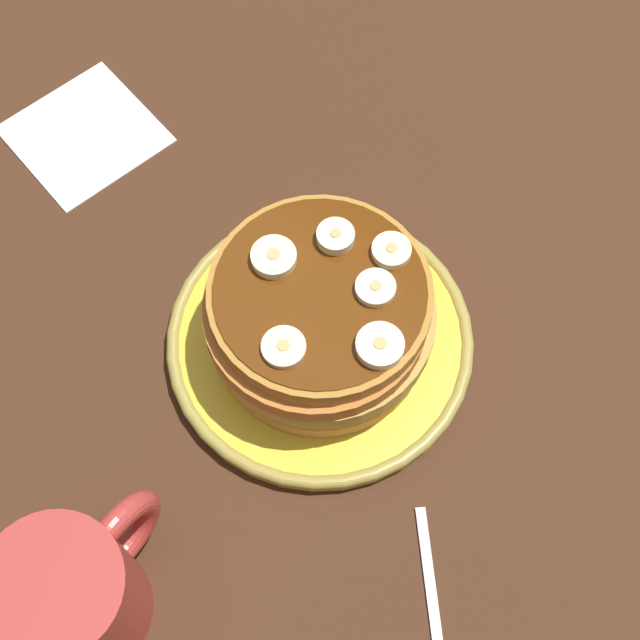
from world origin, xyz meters
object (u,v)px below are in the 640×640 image
(banana_slice_0, at_px, (375,288))
(fork, at_px, (435,618))
(banana_slice_2, at_px, (335,237))
(banana_slice_4, at_px, (284,347))
(banana_slice_5, at_px, (391,251))
(coffee_mug, at_px, (74,592))
(banana_slice_3, at_px, (380,346))
(napkin, at_px, (85,134))
(plate, at_px, (320,341))
(pancake_stack, at_px, (316,316))
(banana_slice_1, at_px, (276,255))

(banana_slice_0, bearing_deg, fork, -132.57)
(banana_slice_2, xyz_separation_m, banana_slice_4, (-0.08, -0.02, -0.00))
(banana_slice_5, bearing_deg, coffee_mug, 173.65)
(banana_slice_0, xyz_separation_m, banana_slice_3, (-0.03, -0.03, 0.00))
(banana_slice_4, xyz_separation_m, banana_slice_5, (0.10, -0.02, 0.00))
(napkin, bearing_deg, coffee_mug, -136.70)
(banana_slice_5, bearing_deg, plate, 156.72)
(plate, relative_size, banana_slice_3, 7.19)
(pancake_stack, relative_size, napkin, 1.49)
(banana_slice_1, bearing_deg, banana_slice_3, -98.34)
(banana_slice_3, relative_size, coffee_mug, 0.26)
(banana_slice_1, xyz_separation_m, fork, (-0.12, -0.21, -0.09))
(banana_slice_0, relative_size, fork, 0.26)
(banana_slice_1, bearing_deg, banana_slice_4, -138.49)
(banana_slice_3, relative_size, fork, 0.30)
(banana_slice_3, relative_size, banana_slice_4, 1.08)
(pancake_stack, xyz_separation_m, banana_slice_3, (-0.01, -0.06, 0.04))
(banana_slice_1, bearing_deg, plate, -93.86)
(banana_slice_2, bearing_deg, banana_slice_5, -69.15)
(banana_slice_2, bearing_deg, coffee_mug, -179.20)
(plate, distance_m, coffee_mug, 0.24)
(banana_slice_5, bearing_deg, banana_slice_0, -165.80)
(banana_slice_0, bearing_deg, napkin, 86.65)
(pancake_stack, xyz_separation_m, fork, (-0.11, -0.18, -0.05))
(banana_slice_3, height_order, fork, banana_slice_3)
(banana_slice_3, xyz_separation_m, coffee_mug, (-0.23, 0.07, -0.04))
(banana_slice_0, relative_size, banana_slice_2, 1.05)
(banana_slice_0, distance_m, banana_slice_3, 0.04)
(coffee_mug, bearing_deg, banana_slice_0, -8.65)
(pancake_stack, distance_m, fork, 0.22)
(banana_slice_0, xyz_separation_m, fork, (-0.13, -0.15, -0.09))
(pancake_stack, xyz_separation_m, napkin, (0.04, 0.27, -0.05))
(banana_slice_3, xyz_separation_m, banana_slice_5, (0.06, 0.03, -0.00))
(banana_slice_1, relative_size, banana_slice_5, 1.15)
(pancake_stack, height_order, banana_slice_1, banana_slice_1)
(banana_slice_4, relative_size, coffee_mug, 0.24)
(banana_slice_0, xyz_separation_m, napkin, (0.02, 0.30, -0.09))
(banana_slice_1, bearing_deg, banana_slice_2, -34.84)
(banana_slice_1, distance_m, banana_slice_3, 0.09)
(plate, distance_m, banana_slice_0, 0.09)
(banana_slice_2, distance_m, banana_slice_3, 0.08)
(banana_slice_1, relative_size, banana_slice_3, 0.98)
(banana_slice_1, height_order, napkin, banana_slice_1)
(banana_slice_0, distance_m, banana_slice_1, 0.07)
(pancake_stack, height_order, coffee_mug, coffee_mug)
(banana_slice_5, bearing_deg, fork, -136.78)
(plate, relative_size, banana_slice_0, 8.31)
(banana_slice_3, bearing_deg, fork, -130.25)
(banana_slice_1, height_order, banana_slice_2, same)
(fork, bearing_deg, napkin, 71.22)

